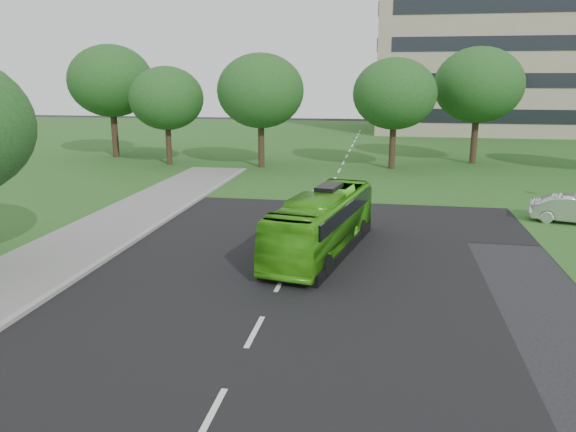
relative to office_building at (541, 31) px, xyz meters
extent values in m
plane|color=black|center=(-21.96, -61.96, -12.50)|extent=(160.00, 160.00, 0.00)
cube|color=black|center=(-21.96, -41.96, -12.49)|extent=(14.00, 120.00, 0.01)
cube|color=black|center=(-21.96, -47.96, -12.49)|extent=(80.00, 12.00, 0.01)
cube|color=silver|center=(-21.96, -46.96, -12.48)|extent=(0.15, 90.00, 0.01)
cube|color=#2A551C|center=(-21.96, -16.96, -12.48)|extent=(120.00, 60.00, 0.01)
cube|color=gray|center=(0.04, 0.04, 0.00)|extent=(40.00, 20.00, 25.00)
cube|color=black|center=(0.04, -10.01, 0.00)|extent=(36.80, 0.10, 23.00)
cube|color=black|center=(-20.01, 0.04, 0.00)|extent=(0.10, 18.40, 23.00)
cylinder|color=black|center=(-35.72, -35.26, -11.03)|extent=(0.44, 0.44, 2.93)
ellipsoid|color=#1B4A18|center=(-35.72, -35.26, -7.24)|extent=(5.82, 5.82, 4.95)
cylinder|color=black|center=(-28.11, -35.35, -10.89)|extent=(0.48, 0.48, 3.22)
ellipsoid|color=#1B4A18|center=(-28.11, -35.35, -6.63)|extent=(6.62, 6.62, 5.63)
cylinder|color=black|center=(-18.07, -34.27, -10.92)|extent=(0.47, 0.47, 3.15)
ellipsoid|color=#1B4A18|center=(-18.07, -34.27, -6.84)|extent=(6.27, 6.27, 5.33)
cylinder|color=black|center=(-11.52, -30.44, -10.76)|extent=(0.52, 0.52, 3.47)
ellipsoid|color=#1B4A18|center=(-11.52, -30.44, -6.23)|extent=(6.99, 6.99, 5.94)
cylinder|color=black|center=(-42.04, -31.84, -10.66)|extent=(0.55, 0.55, 3.67)
ellipsoid|color=#1B4A18|center=(-42.04, -31.84, -5.95)|extent=(7.20, 7.20, 6.12)
imported|color=#43AE17|center=(-20.96, -56.34, -11.28)|extent=(3.70, 8.98, 2.44)
imported|color=silver|center=(-9.44, -49.61, -11.83)|extent=(4.25, 2.27, 1.33)
camera|label=1|loc=(-18.58, -77.95, -5.59)|focal=35.00mm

